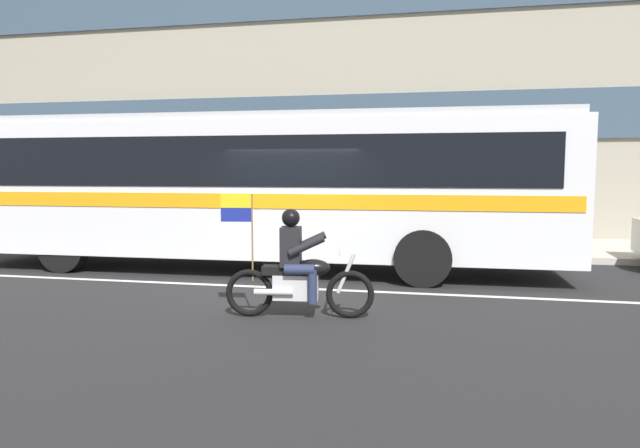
{
  "coord_description": "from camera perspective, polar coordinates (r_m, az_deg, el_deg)",
  "views": [
    {
      "loc": [
        2.6,
        -10.18,
        2.11
      ],
      "look_at": [
        0.59,
        -0.26,
        1.13
      ],
      "focal_mm": 31.44,
      "sensor_mm": 36.0,
      "label": 1
    }
  ],
  "objects": [
    {
      "name": "sidewalk_curb",
      "position": [
        15.63,
        1.81,
        -1.99
      ],
      "size": [
        28.0,
        3.8,
        0.15
      ],
      "primitive_type": "cube",
      "color": "#B7B2A8",
      "rests_on": "ground_plane"
    },
    {
      "name": "office_building_facade",
      "position": [
        18.04,
        3.13,
        15.68
      ],
      "size": [
        28.0,
        0.89,
        10.59
      ],
      "color": "gray",
      "rests_on": "ground_plane"
    },
    {
      "name": "transit_bus",
      "position": [
        11.93,
        -6.2,
        4.39
      ],
      "size": [
        12.59,
        2.81,
        3.22
      ],
      "color": "silver",
      "rests_on": "ground_plane"
    },
    {
      "name": "motorcycle_with_rider",
      "position": [
        8.03,
        -2.29,
        -4.84
      ],
      "size": [
        2.18,
        0.68,
        1.78
      ],
      "color": "black",
      "rests_on": "ground_plane"
    },
    {
      "name": "fire_hydrant",
      "position": [
        14.72,
        -3.37,
        -0.72
      ],
      "size": [
        0.22,
        0.3,
        0.75
      ],
      "color": "#4C8C3F",
      "rests_on": "sidewalk_curb"
    },
    {
      "name": "lane_center_stripe",
      "position": [
        10.14,
        -3.65,
        -6.49
      ],
      "size": [
        26.6,
        0.14,
        0.01
      ],
      "primitive_type": "cube",
      "color": "silver",
      "rests_on": "ground_plane"
    },
    {
      "name": "ground_plane",
      "position": [
        10.71,
        -2.81,
        -5.86
      ],
      "size": [
        60.0,
        60.0,
        0.0
      ],
      "primitive_type": "plane",
      "color": "black"
    }
  ]
}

